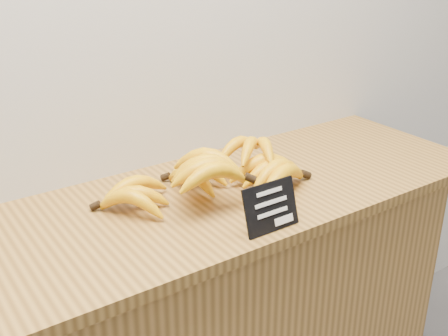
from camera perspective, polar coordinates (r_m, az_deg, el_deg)
counter_top at (r=1.43m, az=-1.14°, el=-3.21°), size 1.55×0.54×0.03m
chalkboard_sign at (r=1.24m, az=4.80°, el=-3.98°), size 0.14×0.04×0.11m
banana_pile at (r=1.39m, az=-0.65°, el=-0.74°), size 0.54×0.37×0.13m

